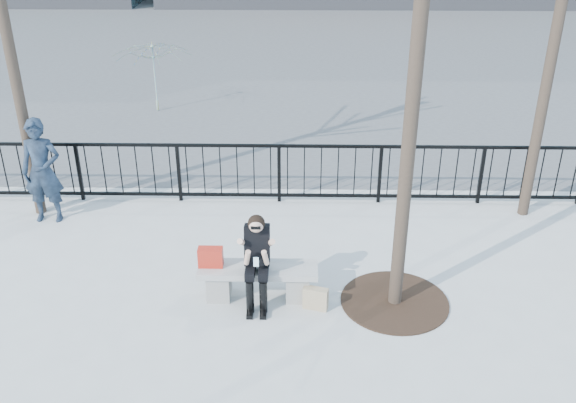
{
  "coord_description": "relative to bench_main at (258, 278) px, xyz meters",
  "views": [
    {
      "loc": [
        0.55,
        -7.46,
        5.27
      ],
      "look_at": [
        0.4,
        0.8,
        1.1
      ],
      "focal_mm": 40.0,
      "sensor_mm": 36.0,
      "label": 1
    }
  ],
  "objects": [
    {
      "name": "tree_grate",
      "position": [
        1.9,
        -0.1,
        -0.29
      ],
      "size": [
        1.5,
        1.5,
        0.02
      ],
      "primitive_type": "cylinder",
      "color": "black",
      "rests_on": "ground"
    },
    {
      "name": "seated_woman",
      "position": [
        0.0,
        -0.16,
        0.37
      ],
      "size": [
        0.5,
        0.64,
        1.34
      ],
      "color": "black",
      "rests_on": "ground"
    },
    {
      "name": "street_surface",
      "position": [
        0.0,
        15.0,
        -0.3
      ],
      "size": [
        60.0,
        23.0,
        0.01
      ],
      "primitive_type": "cube",
      "color": "#474747",
      "rests_on": "ground"
    },
    {
      "name": "handbag",
      "position": [
        -0.65,
        0.02,
        0.33
      ],
      "size": [
        0.34,
        0.16,
        0.28
      ],
      "primitive_type": "cube",
      "rotation": [
        0.0,
        0.0,
        0.0
      ],
      "color": "red",
      "rests_on": "bench_main"
    },
    {
      "name": "ground",
      "position": [
        0.0,
        0.0,
        -0.3
      ],
      "size": [
        120.0,
        120.0,
        0.0
      ],
      "primitive_type": "plane",
      "color": "#A4A39E",
      "rests_on": "ground"
    },
    {
      "name": "vendor_umbrella",
      "position": [
        -3.04,
        7.97,
        0.57
      ],
      "size": [
        2.18,
        2.21,
        1.75
      ],
      "primitive_type": "imported",
      "rotation": [
        0.0,
        0.0,
        -0.15
      ],
      "color": "gold",
      "rests_on": "ground"
    },
    {
      "name": "shopping_bag",
      "position": [
        0.8,
        -0.26,
        -0.14
      ],
      "size": [
        0.36,
        0.21,
        0.32
      ],
      "primitive_type": "cube",
      "rotation": [
        0.0,
        0.0,
        -0.27
      ],
      "color": "tan",
      "rests_on": "ground"
    },
    {
      "name": "railing",
      "position": [
        0.0,
        3.0,
        0.25
      ],
      "size": [
        14.0,
        0.06,
        1.1
      ],
      "color": "black",
      "rests_on": "ground"
    },
    {
      "name": "standing_man",
      "position": [
        -3.73,
        2.22,
        0.61
      ],
      "size": [
        0.68,
        0.46,
        1.82
      ],
      "primitive_type": "imported",
      "rotation": [
        0.0,
        0.0,
        0.04
      ],
      "color": "black",
      "rests_on": "ground"
    },
    {
      "name": "bench_main",
      "position": [
        0.0,
        0.0,
        0.0
      ],
      "size": [
        1.65,
        0.46,
        0.49
      ],
      "color": "gray",
      "rests_on": "ground"
    }
  ]
}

